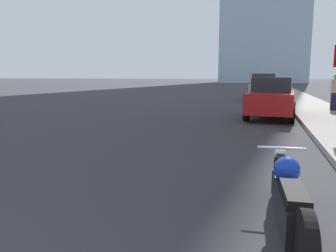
{
  "coord_description": "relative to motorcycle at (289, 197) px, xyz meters",
  "views": [
    {
      "loc": [
        3.11,
        0.23,
        1.7
      ],
      "look_at": [
        1.56,
        5.58,
        0.85
      ],
      "focal_mm": 35.0,
      "sensor_mm": 36.0,
      "label": 1
    }
  ],
  "objects": [
    {
      "name": "sidewalk",
      "position": [
        2.23,
        36.13,
        -0.32
      ],
      "size": [
        2.41,
        240.0,
        0.15
      ],
      "color": "gray",
      "rests_on": "ground_plane"
    },
    {
      "name": "parked_car_red",
      "position": [
        0.04,
        10.2,
        0.43
      ],
      "size": [
        2.09,
        4.18,
        1.64
      ],
      "rotation": [
        0.0,
        0.0,
        -0.09
      ],
      "color": "red",
      "rests_on": "ground_plane"
    },
    {
      "name": "pedestrian",
      "position": [
        2.83,
        12.8,
        0.6
      ],
      "size": [
        0.36,
        0.23,
        1.65
      ],
      "color": "#1E2347",
      "rests_on": "sidewalk"
    },
    {
      "name": "parked_car_white",
      "position": [
        -0.21,
        31.03,
        0.48
      ],
      "size": [
        2.06,
        4.0,
        1.78
      ],
      "rotation": [
        0.0,
        0.0,
        0.06
      ],
      "color": "silver",
      "rests_on": "ground_plane"
    },
    {
      "name": "parked_car_green",
      "position": [
        -0.11,
        41.49,
        0.48
      ],
      "size": [
        2.11,
        3.96,
        1.76
      ],
      "rotation": [
        0.0,
        0.0,
        -0.09
      ],
      "color": "#1E6B33",
      "rests_on": "ground_plane"
    },
    {
      "name": "parked_car_silver",
      "position": [
        -0.29,
        20.49,
        0.52
      ],
      "size": [
        1.97,
        3.91,
        1.86
      ],
      "rotation": [
        0.0,
        0.0,
        -0.03
      ],
      "color": "#BCBCC1",
      "rests_on": "ground_plane"
    },
    {
      "name": "parked_car_blue",
      "position": [
        -0.12,
        53.19,
        0.44
      ],
      "size": [
        2.08,
        3.94,
        1.63
      ],
      "rotation": [
        0.0,
        0.0,
        -0.05
      ],
      "color": "#1E3899",
      "rests_on": "ground_plane"
    },
    {
      "name": "motorcycle",
      "position": [
        0.0,
        0.0,
        0.0
      ],
      "size": [
        0.62,
        2.66,
        0.78
      ],
      "rotation": [
        0.0,
        0.0,
        0.06
      ],
      "color": "black",
      "rests_on": "ground_plane"
    }
  ]
}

